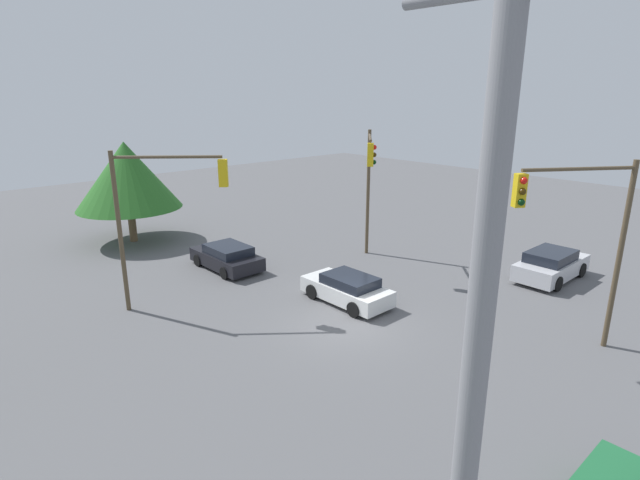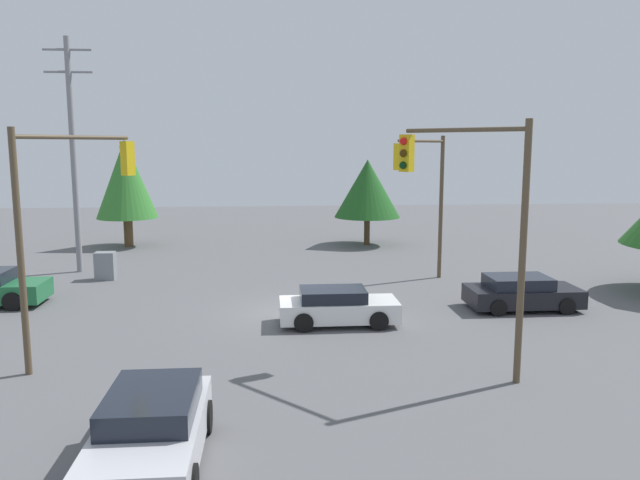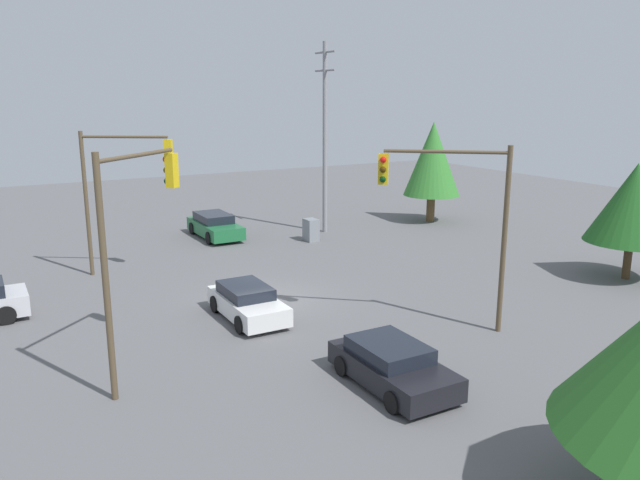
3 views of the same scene
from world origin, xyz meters
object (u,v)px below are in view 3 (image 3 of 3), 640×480
(sedan_green, at_px, (215,226))
(traffic_signal_main, at_px, (133,225))
(traffic_signal_aux, at_px, (118,178))
(sedan_dark, at_px, (392,365))
(electrical_cabinet, at_px, (311,230))
(traffic_signal_cross, at_px, (456,204))
(sedan_white, at_px, (247,302))

(sedan_green, bearing_deg, traffic_signal_main, 63.39)
(traffic_signal_main, xyz_separation_m, traffic_signal_aux, (11.03, -1.92, -0.09))
(sedan_dark, relative_size, electrical_cabinet, 3.26)
(traffic_signal_cross, relative_size, traffic_signal_aux, 0.99)
(traffic_signal_aux, bearing_deg, sedan_white, -37.61)
(sedan_green, distance_m, traffic_signal_cross, 18.35)
(sedan_dark, bearing_deg, sedan_green, -96.02)
(traffic_signal_cross, xyz_separation_m, electrical_cabinet, (14.25, -2.14, -3.84))
(sedan_green, relative_size, sedan_white, 1.17)
(traffic_signal_cross, bearing_deg, traffic_signal_main, 32.52)
(traffic_signal_aux, distance_m, electrical_cabinet, 11.55)
(traffic_signal_main, relative_size, traffic_signal_aux, 1.03)
(sedan_dark, xyz_separation_m, electrical_cabinet, (16.88, -6.57, 0.02))
(traffic_signal_main, relative_size, electrical_cabinet, 5.35)
(sedan_dark, relative_size, traffic_signal_main, 0.61)
(sedan_dark, distance_m, traffic_signal_main, 8.30)
(sedan_white, distance_m, traffic_signal_cross, 8.33)
(sedan_dark, relative_size, traffic_signal_aux, 0.63)
(sedan_green, bearing_deg, sedan_dark, 83.98)
(sedan_dark, bearing_deg, electrical_cabinet, -111.26)
(sedan_green, height_order, traffic_signal_aux, traffic_signal_aux)
(sedan_white, xyz_separation_m, traffic_signal_main, (-3.09, 4.63, 3.97))
(traffic_signal_main, distance_m, electrical_cabinet, 18.47)
(electrical_cabinet, bearing_deg, traffic_signal_aux, 99.76)
(sedan_white, relative_size, traffic_signal_aux, 0.61)
(sedan_green, relative_size, sedan_dark, 1.15)
(sedan_white, distance_m, traffic_signal_aux, 9.24)
(sedan_green, distance_m, electrical_cabinet, 5.67)
(sedan_green, distance_m, sedan_dark, 20.56)
(sedan_white, xyz_separation_m, electrical_cabinet, (9.78, -8.02, 0.02))
(sedan_green, distance_m, sedan_white, 13.82)
(sedan_white, xyz_separation_m, traffic_signal_cross, (-4.47, -5.88, 3.86))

